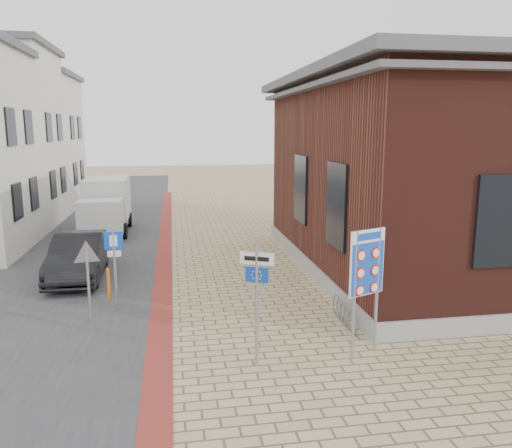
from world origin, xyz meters
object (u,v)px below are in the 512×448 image
object	(u,v)px
sedan	(79,256)
bollard	(109,285)
border_sign	(367,265)
parking_sign	(114,256)
box_truck	(106,205)
essen_sign	(257,286)

from	to	relation	value
sedan	bollard	xyz separation A→B (m)	(1.26, -2.58, -0.25)
sedan	bollard	distance (m)	2.89
border_sign	parking_sign	size ratio (longest dim) A/B	1.24
sedan	border_sign	distance (m)	10.23
sedan	bollard	size ratio (longest dim) A/B	4.59
sedan	box_truck	distance (m)	7.54
border_sign	essen_sign	distance (m)	2.47
sedan	parking_sign	distance (m)	3.76
parking_sign	bollard	size ratio (longest dim) A/B	2.33
parking_sign	sedan	bearing A→B (deg)	116.50
sedan	essen_sign	xyz separation A→B (m)	(4.82, -7.28, 1.02)
box_truck	parking_sign	distance (m)	10.96
border_sign	bollard	size ratio (longest dim) A/B	2.90
border_sign	bollard	xyz separation A→B (m)	(-6.00, 4.50, -1.54)
parking_sign	essen_sign	bearing A→B (deg)	-48.97
box_truck	essen_sign	xyz separation A→B (m)	(4.83, -14.80, 0.43)
parking_sign	bollard	bearing A→B (deg)	112.80
essen_sign	parking_sign	bearing A→B (deg)	154.39
sedan	border_sign	world-z (taller)	border_sign
essen_sign	bollard	size ratio (longest dim) A/B	2.69
sedan	essen_sign	size ratio (longest dim) A/B	1.70
sedan	border_sign	xyz separation A→B (m)	(7.26, -7.08, 1.29)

